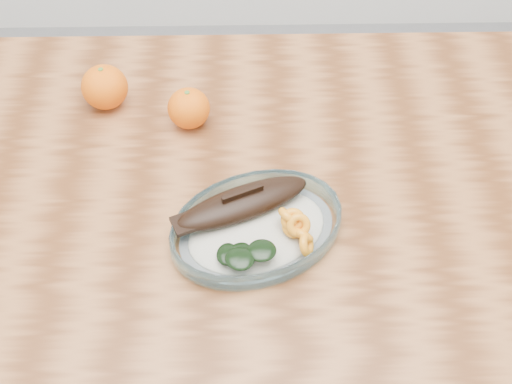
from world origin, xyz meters
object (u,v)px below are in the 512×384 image
at_px(dining_table, 214,241).
at_px(orange_left, 105,87).
at_px(plated_meal, 256,226).
at_px(orange_right, 189,108).

relative_size(dining_table, orange_left, 16.06).
height_order(plated_meal, orange_left, same).
bearing_deg(orange_right, plated_meal, -65.33).
height_order(dining_table, plated_meal, plated_meal).
xyz_separation_m(orange_left, orange_right, (0.14, -0.05, -0.00)).
distance_m(dining_table, orange_right, 0.21).
bearing_deg(orange_right, orange_left, 160.48).
bearing_deg(orange_left, orange_right, -19.52).
bearing_deg(dining_table, orange_right, 102.76).
height_order(orange_left, orange_right, orange_left).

